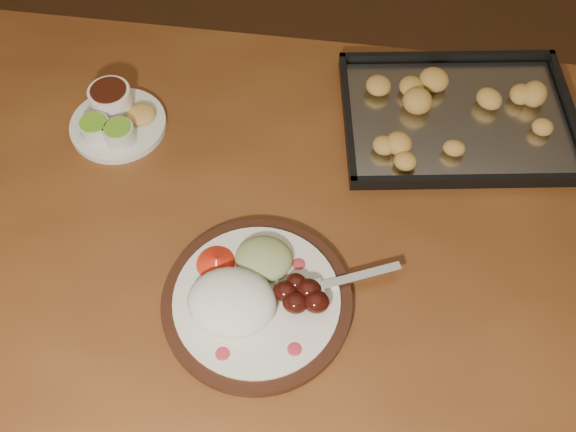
# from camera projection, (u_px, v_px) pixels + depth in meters

# --- Properties ---
(ground) EXTENTS (4.00, 4.00, 0.00)m
(ground) POSITION_uv_depth(u_px,v_px,m) (264.00, 294.00, 1.79)
(ground) COLOR #562C1D
(ground) RESTS_ON ground
(dining_table) EXTENTS (1.53, 0.95, 0.75)m
(dining_table) POSITION_uv_depth(u_px,v_px,m) (253.00, 258.00, 1.11)
(dining_table) COLOR brown
(dining_table) RESTS_ON ground
(dinner_plate) EXTENTS (0.35, 0.28, 0.06)m
(dinner_plate) POSITION_uv_depth(u_px,v_px,m) (252.00, 296.00, 0.94)
(dinner_plate) COLOR black
(dinner_plate) RESTS_ON dining_table
(condiment_saucer) EXTENTS (0.17, 0.17, 0.06)m
(condiment_saucer) POSITION_uv_depth(u_px,v_px,m) (115.00, 118.00, 1.13)
(condiment_saucer) COLOR white
(condiment_saucer) RESTS_ON dining_table
(baking_tray) EXTENTS (0.46, 0.37, 0.04)m
(baking_tray) POSITION_uv_depth(u_px,v_px,m) (458.00, 116.00, 1.14)
(baking_tray) COLOR black
(baking_tray) RESTS_ON dining_table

